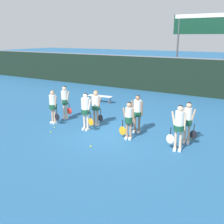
% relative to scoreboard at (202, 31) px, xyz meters
% --- Properties ---
extents(ground_plane, '(140.00, 140.00, 0.00)m').
position_rel_scoreboard_xyz_m(ground_plane, '(-1.09, -11.45, -4.62)').
color(ground_plane, '#235684').
extents(fence_windscreen, '(60.00, 0.08, 2.74)m').
position_rel_scoreboard_xyz_m(fence_windscreen, '(-1.09, -1.95, -3.24)').
color(fence_windscreen, black).
rests_on(fence_windscreen, ground_plane).
extents(scoreboard, '(4.38, 0.15, 5.82)m').
position_rel_scoreboard_xyz_m(scoreboard, '(0.00, 0.00, 0.00)').
color(scoreboard, '#515156').
rests_on(scoreboard, ground_plane).
extents(bench_courtside, '(1.67, 0.57, 0.46)m').
position_rel_scoreboard_xyz_m(bench_courtside, '(-4.55, -7.11, -4.22)').
color(bench_courtside, silver).
rests_on(bench_courtside, ground_plane).
extents(player_0, '(0.67, 0.39, 1.67)m').
position_rel_scoreboard_xyz_m(player_0, '(-4.19, -11.88, -3.63)').
color(player_0, tan).
rests_on(player_0, ground_plane).
extents(player_1, '(0.68, 0.41, 1.75)m').
position_rel_scoreboard_xyz_m(player_1, '(-2.23, -11.84, -3.57)').
color(player_1, beige).
rests_on(player_1, ground_plane).
extents(player_2, '(0.64, 0.35, 1.61)m').
position_rel_scoreboard_xyz_m(player_2, '(-0.04, -11.82, -3.68)').
color(player_2, tan).
rests_on(player_2, ground_plane).
extents(player_3, '(0.67, 0.39, 1.79)m').
position_rel_scoreboard_xyz_m(player_3, '(2.10, -11.92, -3.55)').
color(player_3, beige).
rests_on(player_3, ground_plane).
extents(player_4, '(0.63, 0.33, 1.75)m').
position_rel_scoreboard_xyz_m(player_4, '(-4.21, -10.97, -3.59)').
color(player_4, beige).
rests_on(player_4, ground_plane).
extents(player_5, '(0.68, 0.41, 1.72)m').
position_rel_scoreboard_xyz_m(player_5, '(-2.24, -11.01, -3.59)').
color(player_5, tan).
rests_on(player_5, ground_plane).
extents(player_6, '(0.67, 0.40, 1.72)m').
position_rel_scoreboard_xyz_m(player_6, '(-0.07, -10.93, -3.60)').
color(player_6, '#8C664C').
rests_on(player_6, ground_plane).
extents(player_7, '(0.62, 0.33, 1.72)m').
position_rel_scoreboard_xyz_m(player_7, '(2.20, -11.03, -3.61)').
color(player_7, tan).
rests_on(player_7, ground_plane).
extents(tennis_ball_0, '(0.06, 0.06, 0.06)m').
position_rel_scoreboard_xyz_m(tennis_ball_0, '(-3.37, -12.98, -4.59)').
color(tennis_ball_0, '#CCE033').
rests_on(tennis_ball_0, ground_plane).
extents(tennis_ball_1, '(0.07, 0.07, 0.07)m').
position_rel_scoreboard_xyz_m(tennis_ball_1, '(-3.66, -12.43, -4.59)').
color(tennis_ball_1, '#CCE033').
rests_on(tennis_ball_1, ground_plane).
extents(tennis_ball_2, '(0.07, 0.07, 0.07)m').
position_rel_scoreboard_xyz_m(tennis_ball_2, '(-0.90, -13.36, -4.59)').
color(tennis_ball_2, '#CCE033').
rests_on(tennis_ball_2, ground_plane).
extents(tennis_ball_3, '(0.07, 0.07, 0.07)m').
position_rel_scoreboard_xyz_m(tennis_ball_3, '(-5.09, -10.04, -4.59)').
color(tennis_ball_3, '#CCE033').
rests_on(tennis_ball_3, ground_plane).
extents(tennis_ball_4, '(0.07, 0.07, 0.07)m').
position_rel_scoreboard_xyz_m(tennis_ball_4, '(2.30, -10.54, -4.58)').
color(tennis_ball_4, '#CCE033').
rests_on(tennis_ball_4, ground_plane).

